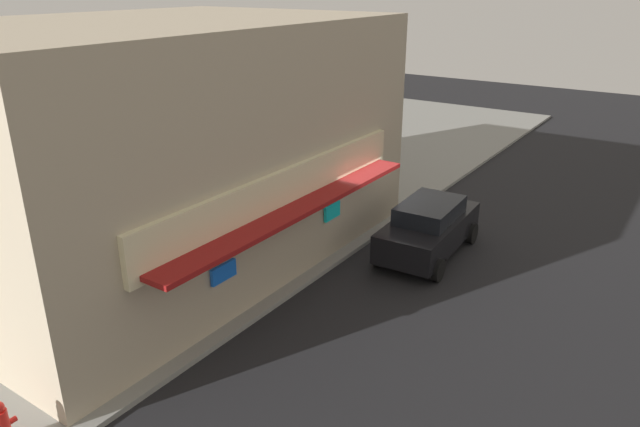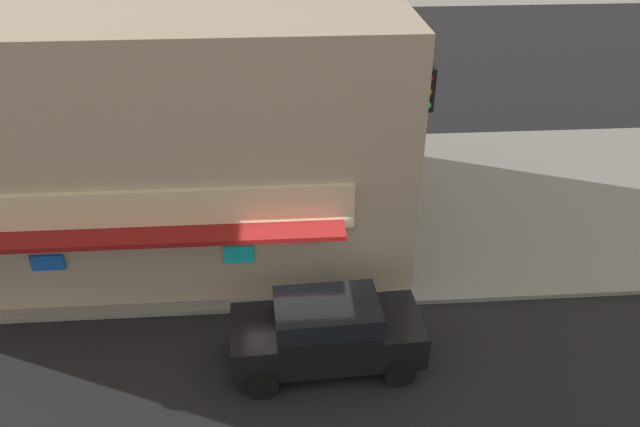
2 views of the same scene
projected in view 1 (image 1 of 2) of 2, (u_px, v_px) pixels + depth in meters
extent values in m
plane|color=black|center=(365.00, 246.00, 17.94)|extent=(64.78, 64.78, 0.00)
cube|color=gray|center=(239.00, 210.00, 20.57)|extent=(43.19, 10.14, 0.12)
cube|color=tan|center=(159.00, 140.00, 16.49)|extent=(12.76, 8.68, 6.48)
cube|color=beige|center=(286.00, 191.00, 14.41)|extent=(9.70, 0.16, 1.10)
cube|color=maroon|center=(297.00, 208.00, 14.36)|extent=(9.19, 0.90, 0.12)
cube|color=blue|center=(223.00, 272.00, 13.12)|extent=(0.76, 0.08, 0.40)
cube|color=#19D8E5|center=(332.00, 211.00, 16.51)|extent=(0.71, 0.08, 0.46)
cylinder|color=black|center=(385.00, 125.00, 19.60)|extent=(0.18, 0.18, 5.85)
cube|color=black|center=(395.00, 56.00, 18.63)|extent=(0.32, 0.28, 0.95)
sphere|color=maroon|center=(399.00, 46.00, 18.44)|extent=(0.18, 0.18, 0.18)
sphere|color=brown|center=(399.00, 56.00, 18.56)|extent=(0.18, 0.18, 0.18)
sphere|color=#1ED83F|center=(398.00, 66.00, 18.67)|extent=(0.18, 0.18, 0.18)
cylinder|color=red|center=(13.00, 420.00, 10.14)|extent=(0.12, 0.10, 0.10)
cylinder|color=#2D2D2D|center=(224.00, 266.00, 15.46)|extent=(0.48, 0.48, 0.86)
cylinder|color=navy|center=(375.00, 204.00, 19.73)|extent=(0.18, 0.18, 0.84)
cylinder|color=navy|center=(369.00, 207.00, 19.49)|extent=(0.18, 0.18, 0.84)
cube|color=#334C8C|center=(372.00, 186.00, 19.35)|extent=(0.29, 0.50, 0.56)
sphere|color=tan|center=(373.00, 174.00, 19.19)|extent=(0.22, 0.22, 0.22)
cylinder|color=#334C8C|center=(366.00, 185.00, 19.52)|extent=(0.11, 0.11, 0.51)
cylinder|color=#334C8C|center=(379.00, 188.00, 19.20)|extent=(0.11, 0.11, 0.51)
cube|color=black|center=(428.00, 231.00, 17.19)|extent=(4.16, 1.91, 0.82)
cube|color=black|center=(430.00, 210.00, 16.94)|extent=(2.27, 1.55, 0.49)
cylinder|color=black|center=(419.00, 222.00, 18.89)|extent=(0.65, 0.25, 0.64)
cylinder|color=black|center=(471.00, 233.00, 18.05)|extent=(0.65, 0.25, 0.64)
cylinder|color=black|center=(380.00, 255.00, 16.62)|extent=(0.65, 0.25, 0.64)
cylinder|color=black|center=(437.00, 270.00, 15.79)|extent=(0.65, 0.25, 0.64)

